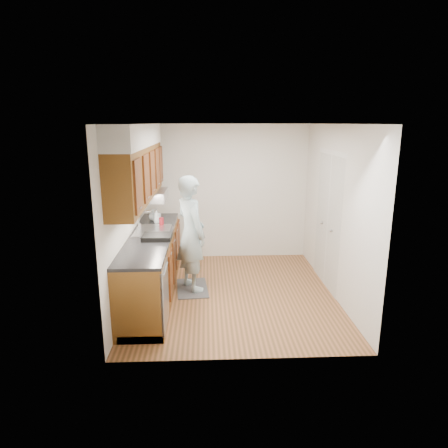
# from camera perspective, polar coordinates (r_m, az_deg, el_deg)

# --- Properties ---
(floor) EXTENTS (3.50, 3.50, 0.00)m
(floor) POSITION_cam_1_polar(r_m,az_deg,el_deg) (6.16, 1.28, -9.82)
(floor) COLOR #985D39
(floor) RESTS_ON ground
(ceiling) EXTENTS (3.50, 3.50, 0.00)m
(ceiling) POSITION_cam_1_polar(r_m,az_deg,el_deg) (5.63, 1.43, 14.11)
(ceiling) COLOR white
(ceiling) RESTS_ON wall_left
(wall_left) EXTENTS (0.02, 3.50, 2.50)m
(wall_left) POSITION_cam_1_polar(r_m,az_deg,el_deg) (5.86, -13.45, 1.40)
(wall_left) COLOR silver
(wall_left) RESTS_ON floor
(wall_right) EXTENTS (0.02, 3.50, 2.50)m
(wall_right) POSITION_cam_1_polar(r_m,az_deg,el_deg) (6.05, 15.66, 1.67)
(wall_right) COLOR silver
(wall_right) RESTS_ON floor
(wall_back) EXTENTS (3.00, 0.02, 2.50)m
(wall_back) POSITION_cam_1_polar(r_m,az_deg,el_deg) (7.48, 0.44, 4.54)
(wall_back) COLOR silver
(wall_back) RESTS_ON floor
(counter) EXTENTS (0.64, 2.80, 1.30)m
(counter) POSITION_cam_1_polar(r_m,az_deg,el_deg) (6.02, -10.22, -5.63)
(counter) COLOR brown
(counter) RESTS_ON floor
(upper_cabinets) EXTENTS (0.47, 2.80, 1.21)m
(upper_cabinets) POSITION_cam_1_polar(r_m,az_deg,el_deg) (5.76, -12.11, 8.32)
(upper_cabinets) COLOR brown
(upper_cabinets) RESTS_ON wall_left
(closet_door) EXTENTS (0.02, 1.22, 2.05)m
(closet_door) POSITION_cam_1_polar(r_m,az_deg,el_deg) (6.38, 14.61, 0.29)
(closet_door) COLOR silver
(closet_door) RESTS_ON wall_right
(floor_mat) EXTENTS (0.53, 0.82, 0.01)m
(floor_mat) POSITION_cam_1_polar(r_m,az_deg,el_deg) (6.33, -4.55, -9.11)
(floor_mat) COLOR #5A595C
(floor_mat) RESTS_ON floor
(person) EXTENTS (0.75, 0.84, 1.99)m
(person) POSITION_cam_1_polar(r_m,az_deg,el_deg) (6.00, -4.74, -0.28)
(person) COLOR #9FBAC1
(person) RESTS_ON floor_mat
(soap_bottle_a) EXTENTS (0.10, 0.10, 0.24)m
(soap_bottle_a) POSITION_cam_1_polar(r_m,az_deg,el_deg) (6.50, -9.62, 1.12)
(soap_bottle_a) COLOR silver
(soap_bottle_a) RESTS_ON counter
(soap_bottle_b) EXTENTS (0.13, 0.13, 0.21)m
(soap_bottle_b) POSITION_cam_1_polar(r_m,az_deg,el_deg) (6.63, -9.59, 1.26)
(soap_bottle_b) COLOR silver
(soap_bottle_b) RESTS_ON counter
(soap_bottle_c) EXTENTS (0.20, 0.20, 0.19)m
(soap_bottle_c) POSITION_cam_1_polar(r_m,az_deg,el_deg) (6.73, -10.11, 1.33)
(soap_bottle_c) COLOR silver
(soap_bottle_c) RESTS_ON counter
(soda_can) EXTENTS (0.07, 0.07, 0.13)m
(soda_can) POSITION_cam_1_polar(r_m,az_deg,el_deg) (6.34, -8.92, 0.34)
(soda_can) COLOR #A41C27
(soda_can) RESTS_ON counter
(dish_rack) EXTENTS (0.41, 0.34, 0.06)m
(dish_rack) POSITION_cam_1_polar(r_m,az_deg,el_deg) (5.64, -9.53, -1.82)
(dish_rack) COLOR black
(dish_rack) RESTS_ON counter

